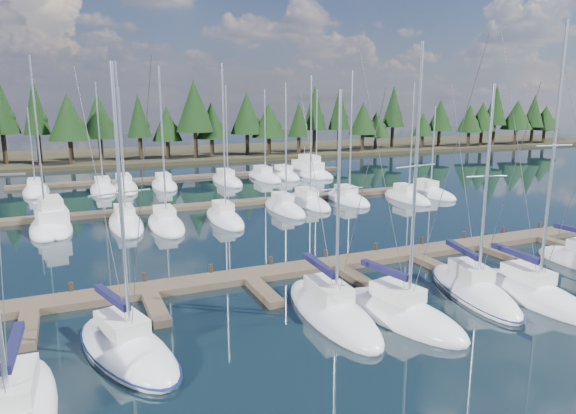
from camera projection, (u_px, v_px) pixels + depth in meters
name	position (u px, v px, depth m)	size (l,w,h in m)	color
ground	(268.00, 226.00, 44.83)	(260.00, 260.00, 0.00)	black
far_shore	(155.00, 155.00, 98.66)	(220.00, 30.00, 0.60)	#322D1C
main_dock	(337.00, 267.00, 33.43)	(44.00, 6.13, 0.90)	brown
back_docks	(210.00, 189.00, 62.38)	(50.00, 21.80, 0.40)	brown
front_sailboat_1	(127.00, 348.00, 22.32)	(5.25, 8.75, 13.15)	white
front_sailboat_2	(332.00, 311.00, 26.29)	(3.26, 9.33, 12.17)	white
front_sailboat_3	(402.00, 314.00, 25.91)	(4.34, 8.28, 14.25)	white
front_sailboat_4	(473.00, 290.00, 29.13)	(4.66, 9.26, 12.49)	white
front_sailboat_5	(532.00, 293.00, 28.57)	(3.03, 8.48, 15.56)	white
back_sailboat_rows	(219.00, 195.00, 58.09)	(47.60, 32.28, 15.06)	white
motor_yacht_left	(52.00, 223.00, 43.96)	(4.16, 9.46, 4.58)	white
motor_yacht_right	(308.00, 172.00, 74.41)	(3.85, 10.04, 4.94)	white
tree_line	(155.00, 119.00, 87.87)	(184.36, 11.67, 14.13)	black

